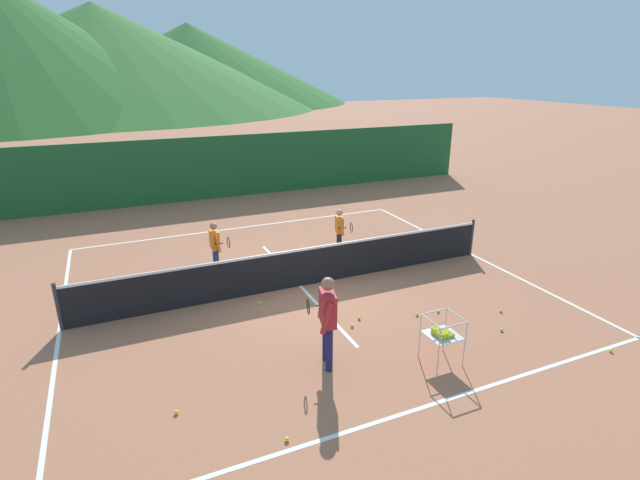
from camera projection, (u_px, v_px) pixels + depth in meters
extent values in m
plane|color=#A86647|center=(300.00, 286.00, 11.82)|extent=(120.00, 120.00, 0.00)
cube|color=white|center=(416.00, 410.00, 7.55)|extent=(10.57, 0.08, 0.01)
cube|color=white|center=(245.00, 227.00, 16.16)|extent=(10.57, 0.08, 0.01)
cube|color=white|center=(59.00, 331.00, 9.81)|extent=(0.08, 9.99, 0.01)
cube|color=white|center=(471.00, 254.00, 13.82)|extent=(0.08, 9.99, 0.01)
cube|color=white|center=(300.00, 286.00, 11.81)|extent=(0.08, 6.02, 0.01)
cylinder|color=#333338|center=(58.00, 307.00, 9.66)|extent=(0.08, 0.08, 1.05)
cylinder|color=#333338|center=(472.00, 237.00, 13.62)|extent=(0.08, 0.08, 1.05)
cube|color=black|center=(300.00, 269.00, 11.66)|extent=(10.37, 0.02, 0.92)
cube|color=white|center=(300.00, 250.00, 11.49)|extent=(10.37, 0.03, 0.06)
cylinder|color=#191E4C|center=(329.00, 349.00, 8.40)|extent=(0.13, 0.13, 0.85)
cylinder|color=#191E4C|center=(326.00, 339.00, 8.70)|extent=(0.13, 0.13, 0.85)
cube|color=#B2262D|center=(328.00, 308.00, 8.30)|extent=(0.35, 0.55, 0.60)
sphere|color=#996B4C|center=(328.00, 284.00, 8.15)|extent=(0.24, 0.24, 0.24)
cylinder|color=#B2262D|center=(327.00, 318.00, 8.03)|extent=(0.25, 0.14, 0.58)
cylinder|color=#B2262D|center=(322.00, 303.00, 8.58)|extent=(0.19, 0.13, 0.59)
torus|color=#262628|center=(308.00, 306.00, 8.56)|extent=(0.09, 0.29, 0.29)
cylinder|color=black|center=(322.00, 305.00, 8.60)|extent=(0.22, 0.08, 0.03)
cylinder|color=navy|center=(215.00, 259.00, 12.59)|extent=(0.10, 0.10, 0.68)
cylinder|color=navy|center=(217.00, 262.00, 12.37)|extent=(0.10, 0.10, 0.68)
cube|color=orange|center=(214.00, 240.00, 12.29)|extent=(0.19, 0.41, 0.47)
sphere|color=#996B4C|center=(213.00, 226.00, 12.17)|extent=(0.19, 0.19, 0.19)
cylinder|color=orange|center=(215.00, 238.00, 12.52)|extent=(0.18, 0.08, 0.46)
cylinder|color=orange|center=(218.00, 243.00, 12.12)|extent=(0.14, 0.07, 0.47)
torus|color=#262628|center=(228.00, 242.00, 12.22)|extent=(0.03, 0.29, 0.29)
cylinder|color=black|center=(219.00, 244.00, 12.13)|extent=(0.22, 0.03, 0.03)
cylinder|color=black|center=(338.00, 242.00, 13.87)|extent=(0.10, 0.10, 0.65)
cylinder|color=black|center=(340.00, 244.00, 13.64)|extent=(0.10, 0.10, 0.65)
cube|color=orange|center=(339.00, 224.00, 13.56)|extent=(0.28, 0.42, 0.46)
sphere|color=tan|center=(339.00, 213.00, 13.45)|extent=(0.18, 0.18, 0.18)
cylinder|color=orange|center=(340.00, 223.00, 13.79)|extent=(0.19, 0.11, 0.45)
cylinder|color=orange|center=(342.00, 228.00, 13.37)|extent=(0.15, 0.10, 0.45)
torus|color=#262628|center=(351.00, 228.00, 13.41)|extent=(0.10, 0.29, 0.29)
cylinder|color=black|center=(343.00, 228.00, 13.38)|extent=(0.22, 0.08, 0.03)
cylinder|color=#B7B7BC|center=(420.00, 336.00, 8.78)|extent=(0.02, 0.02, 0.89)
cylinder|color=#B7B7BC|center=(445.00, 330.00, 8.99)|extent=(0.02, 0.02, 0.89)
cylinder|color=#B7B7BC|center=(439.00, 352.00, 8.29)|extent=(0.02, 0.02, 0.89)
cylinder|color=#B7B7BC|center=(465.00, 345.00, 8.51)|extent=(0.02, 0.02, 0.89)
cube|color=#B7B7BC|center=(443.00, 335.00, 8.60)|extent=(0.56, 0.56, 0.01)
cube|color=#B7B7BC|center=(435.00, 311.00, 8.73)|extent=(0.56, 0.02, 0.02)
cube|color=#B7B7BC|center=(454.00, 326.00, 8.25)|extent=(0.56, 0.02, 0.02)
cube|color=#B7B7BC|center=(431.00, 321.00, 8.38)|extent=(0.02, 0.56, 0.02)
cube|color=#B7B7BC|center=(457.00, 315.00, 8.60)|extent=(0.02, 0.56, 0.02)
sphere|color=yellow|center=(441.00, 339.00, 8.43)|extent=(0.07, 0.07, 0.07)
sphere|color=yellow|center=(439.00, 337.00, 8.49)|extent=(0.07, 0.07, 0.07)
sphere|color=yellow|center=(437.00, 335.00, 8.54)|extent=(0.07, 0.07, 0.07)
sphere|color=yellow|center=(434.00, 333.00, 8.59)|extent=(0.07, 0.07, 0.07)
sphere|color=yellow|center=(432.00, 332.00, 8.65)|extent=(0.07, 0.07, 0.07)
sphere|color=yellow|center=(444.00, 338.00, 8.46)|extent=(0.07, 0.07, 0.07)
sphere|color=yellow|center=(442.00, 336.00, 8.51)|extent=(0.07, 0.07, 0.07)
sphere|color=yellow|center=(440.00, 334.00, 8.57)|extent=(0.07, 0.07, 0.07)
sphere|color=yellow|center=(438.00, 332.00, 8.62)|extent=(0.07, 0.07, 0.07)
sphere|color=yellow|center=(436.00, 331.00, 8.68)|extent=(0.07, 0.07, 0.07)
sphere|color=yellow|center=(448.00, 337.00, 8.48)|extent=(0.07, 0.07, 0.07)
sphere|color=yellow|center=(445.00, 335.00, 8.53)|extent=(0.07, 0.07, 0.07)
sphere|color=yellow|center=(443.00, 333.00, 8.60)|extent=(0.07, 0.07, 0.07)
sphere|color=yellow|center=(440.00, 332.00, 8.65)|extent=(0.07, 0.07, 0.07)
sphere|color=yellow|center=(438.00, 330.00, 8.71)|extent=(0.07, 0.07, 0.07)
sphere|color=yellow|center=(450.00, 336.00, 8.51)|extent=(0.07, 0.07, 0.07)
sphere|color=yellow|center=(448.00, 334.00, 8.56)|extent=(0.07, 0.07, 0.07)
sphere|color=yellow|center=(446.00, 333.00, 8.62)|extent=(0.07, 0.07, 0.07)
sphere|color=yellow|center=(444.00, 331.00, 8.67)|extent=(0.07, 0.07, 0.07)
sphere|color=yellow|center=(441.00, 329.00, 8.73)|extent=(0.07, 0.07, 0.07)
sphere|color=yellow|center=(453.00, 335.00, 8.53)|extent=(0.07, 0.07, 0.07)
sphere|color=yellow|center=(450.00, 333.00, 8.59)|extent=(0.07, 0.07, 0.07)
sphere|color=yellow|center=(449.00, 332.00, 8.64)|extent=(0.07, 0.07, 0.07)
sphere|color=yellow|center=(446.00, 330.00, 8.69)|extent=(0.07, 0.07, 0.07)
sphere|color=yellow|center=(444.00, 328.00, 8.75)|extent=(0.07, 0.07, 0.07)
sphere|color=yellow|center=(441.00, 336.00, 8.41)|extent=(0.07, 0.07, 0.07)
sphere|color=yellow|center=(439.00, 334.00, 8.47)|extent=(0.07, 0.07, 0.07)
sphere|color=yellow|center=(437.00, 332.00, 8.53)|extent=(0.07, 0.07, 0.07)
sphere|color=yellow|center=(435.00, 330.00, 8.58)|extent=(0.07, 0.07, 0.07)
sphere|color=yellow|center=(432.00, 329.00, 8.64)|extent=(0.07, 0.07, 0.07)
sphere|color=yellow|center=(444.00, 335.00, 8.44)|extent=(0.07, 0.07, 0.07)
sphere|color=yellow|center=(442.00, 333.00, 8.49)|extent=(0.07, 0.07, 0.07)
sphere|color=yellow|center=(440.00, 331.00, 8.55)|extent=(0.07, 0.07, 0.07)
sphere|color=yellow|center=(437.00, 330.00, 8.61)|extent=(0.07, 0.07, 0.07)
sphere|color=yellow|center=(435.00, 328.00, 8.67)|extent=(0.07, 0.07, 0.07)
sphere|color=yellow|center=(448.00, 334.00, 8.46)|extent=(0.07, 0.07, 0.07)
sphere|color=yellow|center=(446.00, 333.00, 8.52)|extent=(0.07, 0.07, 0.07)
sphere|color=yellow|center=(443.00, 331.00, 8.57)|extent=(0.07, 0.07, 0.07)
sphere|color=yellow|center=(441.00, 329.00, 8.63)|extent=(0.07, 0.07, 0.07)
sphere|color=yellow|center=(417.00, 314.00, 10.39)|extent=(0.07, 0.07, 0.07)
sphere|color=yellow|center=(501.00, 311.00, 10.54)|extent=(0.07, 0.07, 0.07)
sphere|color=yellow|center=(502.00, 330.00, 9.78)|extent=(0.07, 0.07, 0.07)
sphere|color=yellow|center=(352.00, 326.00, 9.93)|extent=(0.07, 0.07, 0.07)
sphere|color=yellow|center=(287.00, 439.00, 6.91)|extent=(0.07, 0.07, 0.07)
sphere|color=yellow|center=(359.00, 318.00, 10.23)|extent=(0.07, 0.07, 0.07)
sphere|color=yellow|center=(176.00, 412.00, 7.44)|extent=(0.07, 0.07, 0.07)
sphere|color=yellow|center=(438.00, 311.00, 10.54)|extent=(0.07, 0.07, 0.07)
sphere|color=yellow|center=(259.00, 303.00, 10.90)|extent=(0.07, 0.07, 0.07)
sphere|color=yellow|center=(611.00, 351.00, 9.06)|extent=(0.07, 0.07, 0.07)
cube|color=#1E5B2D|center=(215.00, 168.00, 19.35)|extent=(23.25, 0.08, 2.50)
cone|color=#38702D|center=(98.00, 56.00, 60.87)|extent=(55.22, 55.22, 12.66)
cone|color=#2D6628|center=(189.00, 63.00, 71.08)|extent=(46.27, 46.27, 11.13)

